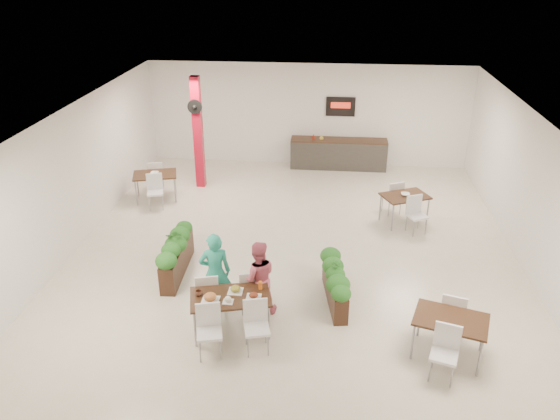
% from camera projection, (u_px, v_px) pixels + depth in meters
% --- Properties ---
extents(ground, '(12.00, 12.00, 0.00)m').
position_uv_depth(ground, '(294.00, 254.00, 12.39)').
color(ground, beige).
rests_on(ground, ground).
extents(room_shell, '(10.10, 12.10, 3.22)m').
position_uv_depth(room_shell, '(295.00, 172.00, 11.53)').
color(room_shell, white).
rests_on(room_shell, ground).
extents(red_column, '(0.40, 0.41, 3.20)m').
position_uv_depth(red_column, '(198.00, 132.00, 15.36)').
color(red_column, '#AA0B23').
rests_on(red_column, ground).
extents(service_counter, '(3.00, 0.64, 2.20)m').
position_uv_depth(service_counter, '(338.00, 153.00, 17.18)').
color(service_counter, '#2F2D2A').
rests_on(service_counter, ground).
extents(main_table, '(1.57, 1.86, 0.92)m').
position_uv_depth(main_table, '(230.00, 302.00, 9.62)').
color(main_table, black).
rests_on(main_table, ground).
extents(diner_man, '(0.67, 0.52, 1.62)m').
position_uv_depth(diner_man, '(215.00, 272.00, 10.17)').
color(diner_man, teal).
rests_on(diner_man, ground).
extents(diner_woman, '(0.83, 0.72, 1.48)m').
position_uv_depth(diner_woman, '(258.00, 278.00, 10.13)').
color(diner_woman, '#D55E76').
rests_on(diner_woman, ground).
extents(planter_left, '(0.45, 1.95, 1.02)m').
position_uv_depth(planter_left, '(176.00, 251.00, 11.49)').
color(planter_left, black).
rests_on(planter_left, ground).
extents(planter_right, '(0.61, 1.70, 0.89)m').
position_uv_depth(planter_right, '(335.00, 280.00, 10.54)').
color(planter_right, black).
rests_on(planter_right, ground).
extents(side_table_a, '(1.32, 1.67, 0.92)m').
position_uv_depth(side_table_a, '(155.00, 178.00, 14.92)').
color(side_table_a, black).
rests_on(side_table_a, ground).
extents(side_table_b, '(1.32, 1.65, 0.92)m').
position_uv_depth(side_table_b, '(405.00, 200.00, 13.61)').
color(side_table_b, black).
rests_on(side_table_b, ground).
extents(side_table_c, '(1.36, 1.67, 0.92)m').
position_uv_depth(side_table_c, '(450.00, 325.00, 9.04)').
color(side_table_c, black).
rests_on(side_table_c, ground).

